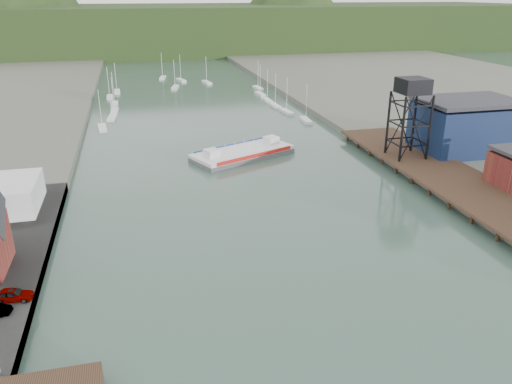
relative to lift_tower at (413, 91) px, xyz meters
name	(u,v)px	position (x,y,z in m)	size (l,w,h in m)	color
east_pier	(450,177)	(2.00, -13.00, -13.75)	(14.00, 70.00, 2.45)	black
lift_tower	(413,91)	(0.00, 0.00, 0.00)	(6.50, 6.50, 16.00)	black
blue_shed	(466,126)	(15.00, 2.00, -8.59)	(20.50, 14.50, 11.30)	#0D1639
marina_sailboats	(191,98)	(-34.92, 80.46, -15.30)	(57.71, 92.65, 0.90)	silver
distant_hills	(152,32)	(-38.98, 243.35, -5.27)	(500.00, 120.00, 80.00)	black
chain_ferry	(243,153)	(-31.52, 13.88, -14.72)	(24.26, 17.48, 3.25)	#4E4E51
car_west_a	(13,294)	(-69.00, -35.96, -13.31)	(1.74, 4.33, 1.47)	#999999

